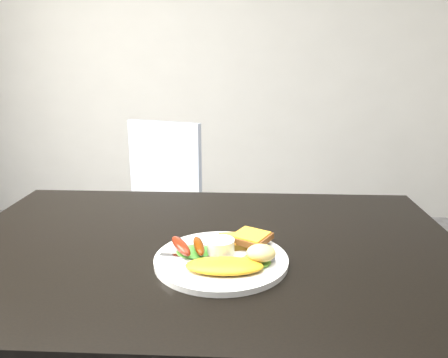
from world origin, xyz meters
TOP-DOWN VIEW (x-y plane):
  - room_back_panel at (0.00, 2.25)m, footprint 4.00×0.04m
  - dining_table at (0.00, 0.00)m, footprint 1.20×0.80m
  - dining_chair at (-0.29, 0.88)m, footprint 0.46×0.46m
  - person at (0.00, 0.68)m, footprint 0.68×0.53m
  - plate at (0.04, -0.10)m, footprint 0.28×0.28m
  - lettuce_left at (-0.02, -0.08)m, footprint 0.10×0.09m
  - lettuce_right at (0.11, -0.12)m, footprint 0.08×0.07m
  - omelette at (0.05, -0.15)m, footprint 0.16×0.08m
  - sausage_a at (-0.05, -0.09)m, footprint 0.07×0.10m
  - sausage_b at (-0.01, -0.08)m, footprint 0.04×0.09m
  - ramekin at (0.04, -0.08)m, footprint 0.07×0.07m
  - toast_a at (0.07, -0.03)m, footprint 0.09×0.09m
  - toast_b at (0.10, -0.03)m, footprint 0.11×0.11m
  - potato_salad at (0.12, -0.12)m, footprint 0.06×0.06m
  - fork at (-0.00, -0.10)m, footprint 0.18×0.03m

SIDE VIEW (x-z plane):
  - dining_chair at x=-0.29m, z-range 0.43..0.47m
  - dining_table at x=0.00m, z-range 0.71..0.75m
  - plate at x=0.04m, z-range 0.75..0.76m
  - fork at x=0.00m, z-range 0.76..0.77m
  - lettuce_right at x=0.11m, z-range 0.76..0.77m
  - lettuce_left at x=-0.02m, z-range 0.76..0.77m
  - toast_a at x=0.07m, z-range 0.76..0.78m
  - omelette at x=0.05m, z-range 0.76..0.78m
  - ramekin at x=0.04m, z-range 0.76..0.80m
  - toast_b at x=0.10m, z-range 0.77..0.79m
  - sausage_a at x=-0.05m, z-range 0.77..0.79m
  - sausage_b at x=-0.01m, z-range 0.77..0.79m
  - potato_salad at x=0.12m, z-range 0.77..0.80m
  - person at x=0.00m, z-range 0.00..1.67m
  - room_back_panel at x=0.00m, z-range 0.00..2.70m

